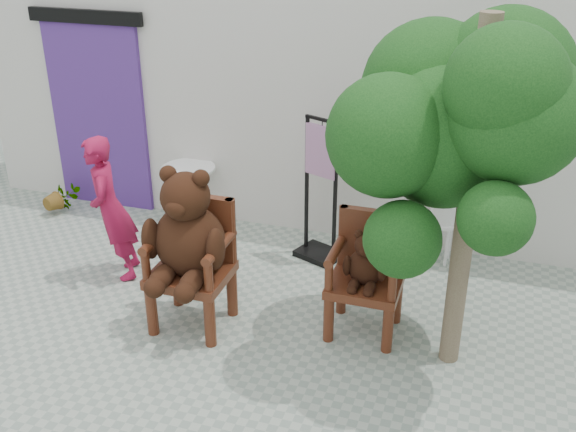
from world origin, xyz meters
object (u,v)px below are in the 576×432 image
(chair_small, at_px, (367,267))
(cafe_table, at_px, (190,189))
(display_stand, at_px, (320,206))
(tree, at_px, (465,109))
(person, at_px, (111,209))
(stool_bucket, at_px, (444,205))
(chair_big, at_px, (189,241))

(chair_small, distance_m, cafe_table, 2.73)
(display_stand, relative_size, tree, 0.55)
(person, distance_m, display_stand, 2.07)
(chair_small, xyz_separation_m, person, (-2.54, 0.14, 0.11))
(person, bearing_deg, cafe_table, 145.43)
(cafe_table, xyz_separation_m, stool_bucket, (2.82, -0.00, 0.20))
(person, bearing_deg, display_stand, 93.00)
(display_stand, relative_size, stool_bucket, 1.04)
(cafe_table, relative_size, stool_bucket, 0.48)
(stool_bucket, height_order, tree, tree)
(cafe_table, xyz_separation_m, display_stand, (1.61, -0.30, 0.14))
(chair_big, height_order, tree, tree)
(person, height_order, cafe_table, person)
(person, xyz_separation_m, stool_bucket, (3.03, 1.27, -0.08))
(display_stand, height_order, tree, tree)
(cafe_table, bearing_deg, person, -99.34)
(person, relative_size, display_stand, 0.96)
(chair_big, height_order, display_stand, display_stand)
(person, height_order, stool_bucket, stool_bucket)
(chair_small, height_order, display_stand, display_stand)
(cafe_table, height_order, display_stand, display_stand)
(chair_big, relative_size, stool_bucket, 1.02)
(display_stand, bearing_deg, person, -129.83)
(person, bearing_deg, stool_bucket, 87.56)
(person, distance_m, cafe_table, 1.32)
(stool_bucket, bearing_deg, cafe_table, 179.98)
(chair_small, bearing_deg, display_stand, 122.72)
(chair_big, height_order, chair_small, chair_big)
(person, distance_m, tree, 3.47)
(chair_small, height_order, cafe_table, chair_small)
(chair_big, bearing_deg, stool_bucket, 42.97)
(chair_small, distance_m, tree, 1.61)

